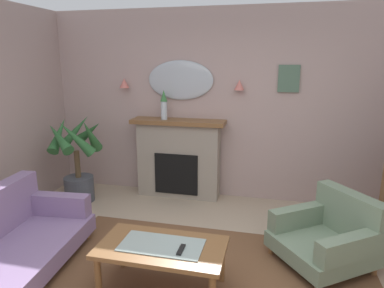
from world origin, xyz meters
name	(u,v)px	position (x,y,z in m)	size (l,w,h in m)	color
wall_back	(234,106)	(0.00, 2.57, 1.35)	(6.43, 0.10, 2.71)	#B29993
fireplace	(178,159)	(-0.77, 2.35, 0.57)	(1.36, 0.36, 1.16)	gray
mantel_vase_right	(164,104)	(-0.97, 2.32, 1.38)	(0.10, 0.10, 0.42)	silver
wall_mirror	(180,80)	(-0.77, 2.49, 1.71)	(0.96, 0.06, 0.56)	#B2BCC6
wall_sconce_left	(124,83)	(-1.62, 2.44, 1.66)	(0.14, 0.14, 0.14)	#D17066
wall_sconce_right	(239,85)	(0.08, 2.44, 1.66)	(0.14, 0.14, 0.14)	#D17066
framed_picture	(289,79)	(0.73, 2.50, 1.75)	(0.28, 0.03, 0.36)	#4C6B56
coffee_table	(162,251)	(-0.32, 0.20, 0.38)	(1.10, 0.60, 0.45)	brown
tv_remote	(181,250)	(-0.13, 0.15, 0.45)	(0.04, 0.16, 0.02)	black
floral_couch	(2,246)	(-1.82, 0.05, 0.32)	(1.00, 1.78, 0.76)	gray
armchair_near_fireplace	(330,235)	(1.17, 1.00, 0.31)	(1.13, 1.13, 0.71)	gray
potted_plant_corner_palm	(77,158)	(-2.11, 1.82, 0.64)	(0.79, 0.81, 1.25)	#474C56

